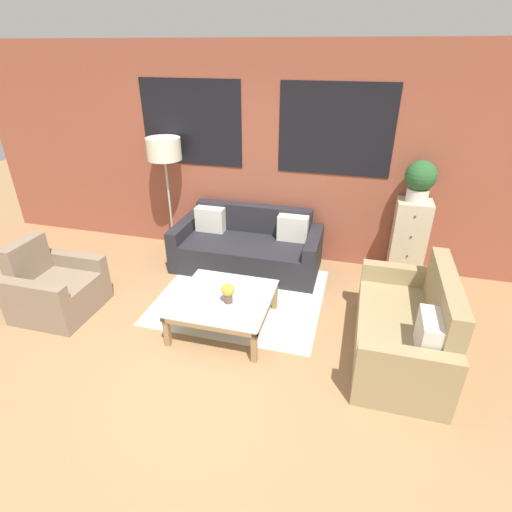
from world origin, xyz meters
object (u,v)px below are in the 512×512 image
Objects in this scene: potted_plant at (420,179)px; couch_dark at (248,248)px; drawer_cabinet at (408,241)px; floor_lamp at (164,153)px; settee_vintage at (406,331)px; coffee_table at (224,301)px; flower_vase at (228,292)px; armchair_corner at (55,289)px.

couch_dark is at bearing -173.33° from potted_plant.
couch_dark is at bearing -173.33° from drawer_cabinet.
settee_vintage is at bearing -26.16° from floor_lamp.
floor_lamp is 3.38m from drawer_cabinet.
floor_lamp reaches higher than coffee_table.
settee_vintage reaches higher than flower_vase.
settee_vintage is at bearing -0.22° from coffee_table.
couch_dark is at bearing 95.54° from coffee_table.
settee_vintage reaches higher than couch_dark.
coffee_table is (-1.83, 0.01, 0.01)m from settee_vintage.
drawer_cabinet is at bearing 39.77° from coffee_table.
potted_plant is at bearing 6.67° from couch_dark.
floor_lamp is (-3.17, 1.56, 1.14)m from settee_vintage.
potted_plant is (-0.00, 0.00, 0.80)m from drawer_cabinet.
armchair_corner is (-3.78, -0.20, -0.03)m from settee_vintage.
coffee_table is 0.60× the size of floor_lamp.
drawer_cabinet is 0.80m from potted_plant.
settee_vintage reaches higher than coffee_table.
armchair_corner reaches higher than flower_vase.
settee_vintage is 1.62m from drawer_cabinet.
flower_vase is at bearing -49.00° from floor_lamp.
potted_plant is (2.05, 0.24, 1.05)m from couch_dark.
drawer_cabinet reaches higher than armchair_corner.
couch_dark is 1.46m from flower_vase.
armchair_corner is at bearing -176.04° from flower_vase.
settee_vintage is 3.71m from floor_lamp.
drawer_cabinet is 4.84× the size of flower_vase.
floor_lamp is 2.35m from flower_vase.
drawer_cabinet is at bearing 25.08° from armchair_corner.
flower_vase is (2.02, 0.14, 0.22)m from armchair_corner.
floor_lamp is 1.56× the size of drawer_cabinet.
coffee_table is 2.34m from floor_lamp.
drawer_cabinet is at bearing 0.81° from floor_lamp.
couch_dark is 1.27× the size of settee_vintage.
drawer_cabinet is (1.92, 1.60, 0.21)m from coffee_table.
drawer_cabinet reaches higher than couch_dark.
potted_plant is (1.92, 1.60, 1.01)m from coffee_table.
floor_lamp is (-1.20, 0.19, 1.17)m from couch_dark.
potted_plant is at bearing 39.77° from coffee_table.
couch_dark is at bearing -9.12° from floor_lamp.
floor_lamp is at bearing 170.88° from couch_dark.
couch_dark is 8.91× the size of flower_vase.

